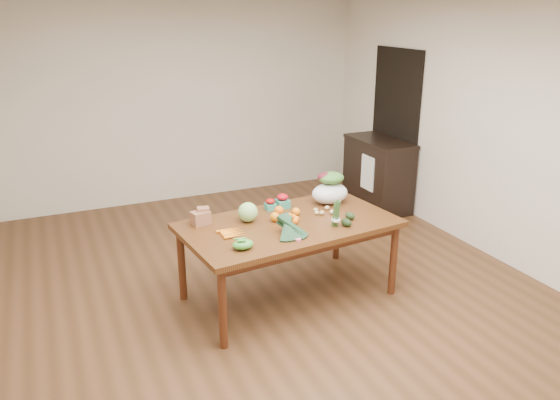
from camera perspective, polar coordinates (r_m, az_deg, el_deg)
name	(u,v)px	position (r m, az deg, el deg)	size (l,w,h in m)	color
floor	(272,288)	(5.39, -0.88, -9.15)	(6.00, 6.00, 0.00)	brown
room_walls	(271,154)	(4.89, -0.96, 4.87)	(5.02, 6.02, 2.70)	silver
dining_table	(289,260)	(5.08, 0.90, -6.27)	(1.91, 1.06, 0.75)	#523313
doorway_dark	(394,129)	(7.52, 11.86, 7.30)	(0.02, 1.00, 2.10)	black
cabinet	(378,174)	(7.47, 10.20, 2.72)	(0.52, 1.02, 0.94)	black
dish_towel	(367,173)	(7.20, 9.12, 2.81)	(0.02, 0.28, 0.45)	white
paper_bag	(201,217)	(4.91, -8.30, -1.73)	(0.21, 0.18, 0.15)	#8F5A40
cabbage	(248,212)	(4.93, -3.38, -1.28)	(0.18, 0.18, 0.18)	#9DC773
strawberry_basket_a	(270,205)	(5.23, -1.02, -0.56)	(0.09, 0.09, 0.09)	#AE0F0B
strawberry_basket_b	(283,202)	(5.28, 0.27, -0.22)	(0.12, 0.12, 0.11)	#AE0B1F
orange_a	(275,217)	(4.93, -0.53, -1.78)	(0.09, 0.09, 0.09)	orange
orange_b	(279,211)	(5.09, -0.11, -1.11)	(0.09, 0.09, 0.09)	orange
orange_c	(296,212)	(5.08, 1.68, -1.23)	(0.08, 0.08, 0.08)	orange
mandarin_cluster	(289,217)	(4.93, 0.99, -1.81)	(0.18, 0.18, 0.09)	#F8560F
carrots	(232,232)	(4.70, -5.00, -3.39)	(0.22, 0.22, 0.03)	orange
snap_pea_bag	(243,244)	(4.40, -3.88, -4.64)	(0.18, 0.13, 0.08)	green
kale_bunch	(292,228)	(4.60, 1.26, -2.95)	(0.32, 0.40, 0.16)	#16311F
asparagus_bundle	(336,213)	(4.82, 5.88, -1.40)	(0.08, 0.08, 0.25)	#447435
potato_a	(317,213)	(5.11, 3.86, -1.35)	(0.05, 0.04, 0.04)	tan
potato_b	(322,213)	(5.11, 4.41, -1.34)	(0.05, 0.04, 0.04)	tan
potato_c	(327,208)	(5.24, 4.94, -0.82)	(0.05, 0.04, 0.04)	tan
potato_d	(316,210)	(5.18, 3.76, -1.05)	(0.05, 0.04, 0.04)	tan
potato_e	(332,212)	(5.14, 5.48, -1.25)	(0.05, 0.05, 0.04)	tan
avocado_a	(346,223)	(4.87, 6.96, -2.36)	(0.07, 0.11, 0.07)	black
avocado_b	(350,216)	(5.03, 7.32, -1.66)	(0.07, 0.10, 0.07)	black
salad_bag	(330,189)	(5.39, 5.24, 1.11)	(0.37, 0.28, 0.29)	silver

